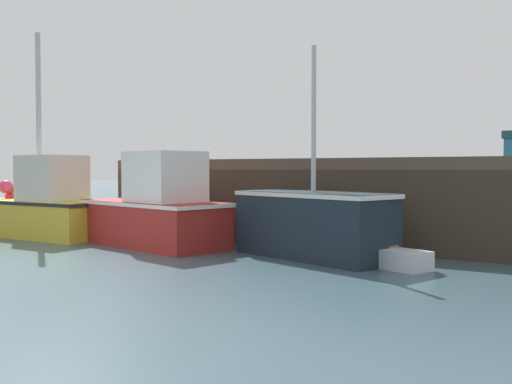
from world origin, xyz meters
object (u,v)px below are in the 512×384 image
object	(u,v)px
fishing_boat_mid	(313,223)
rowboat	(387,257)
fishing_boat_near_left	(41,206)
fishing_boat_near_right	(156,211)

from	to	relation	value
fishing_boat_mid	rowboat	xyz separation A→B (m)	(1.60, -0.27, -0.53)
fishing_boat_near_left	fishing_boat_near_right	world-z (taller)	fishing_boat_near_left
fishing_boat_near_left	rowboat	size ratio (longest dim) A/B	3.09
fishing_boat_near_right	rowboat	size ratio (longest dim) A/B	2.43
fishing_boat_near_left	rowboat	xyz separation A→B (m)	(9.18, 0.26, -0.62)
fishing_boat_near_left	fishing_boat_mid	world-z (taller)	fishing_boat_near_left
rowboat	fishing_boat_near_left	bearing A→B (deg)	-178.39
fishing_boat_near_right	fishing_boat_mid	size ratio (longest dim) A/B	0.99
fishing_boat_near_left	rowboat	world-z (taller)	fishing_boat_near_left
fishing_boat_near_left	fishing_boat_mid	size ratio (longest dim) A/B	1.26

